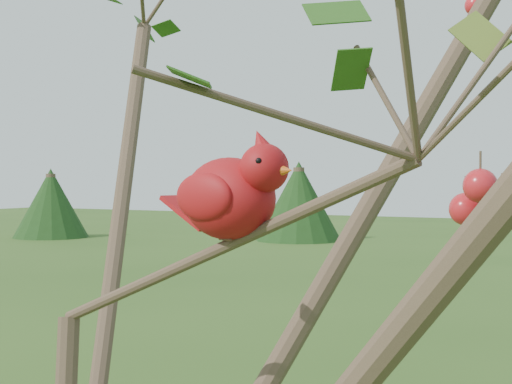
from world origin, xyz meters
TOP-DOWN VIEW (x-y plane):
  - crabapple_tree at (0.03, -0.02)m, footprint 2.35×2.05m
  - cardinal at (0.28, 0.07)m, footprint 0.24×0.14m

SIDE VIEW (x-z plane):
  - crabapple_tree at x=0.03m, z-range 0.65..3.60m
  - cardinal at x=0.28m, z-range 2.07..2.24m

